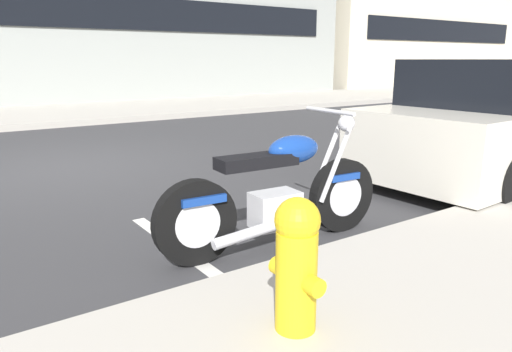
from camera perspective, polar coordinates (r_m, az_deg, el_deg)
The scene contains 6 objects.
ground_plane at distance 7.50m, azimuth -21.59°, elevation 0.86°, with size 260.00×260.00×0.00m, color #333335.
sidewalk_far_curb at distance 19.68m, azimuth 9.25°, elevation 9.29°, with size 120.00×5.00×0.14m, color #ADA89E.
parking_stall_stripe at distance 3.97m, azimuth -8.03°, elevation -9.33°, with size 0.12×2.20×0.01m, color silver.
parked_motorcycle at distance 4.01m, azimuth 2.58°, elevation -2.33°, with size 2.14×0.62×1.13m.
parked_car_across_street at distance 7.17m, azimuth 27.34°, elevation 5.69°, with size 4.45×1.99×1.55m.
fire_hydrant at distance 2.54m, azimuth 4.86°, elevation -10.09°, with size 0.24×0.36×0.73m.
Camera 1 is at (-1.61, -7.16, 1.55)m, focal length 33.56 mm.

